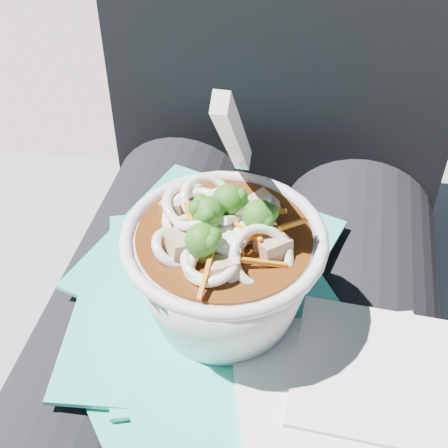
% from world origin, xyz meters
% --- Properties ---
extents(stone_ledge, '(1.04, 0.59, 0.46)m').
position_xyz_m(stone_ledge, '(0.00, 0.15, 0.23)').
color(stone_ledge, gray).
rests_on(stone_ledge, ground).
extents(lap, '(0.35, 0.48, 0.16)m').
position_xyz_m(lap, '(0.00, 0.00, 0.54)').
color(lap, black).
rests_on(lap, stone_ledge).
extents(person_body, '(0.34, 0.94, 1.01)m').
position_xyz_m(person_body, '(0.00, 0.09, 0.56)').
color(person_body, black).
rests_on(person_body, ground).
extents(plastic_bag, '(0.28, 0.34, 0.01)m').
position_xyz_m(plastic_bag, '(-0.02, -0.01, 0.62)').
color(plastic_bag, '#2BB49C').
rests_on(plastic_bag, lap).
extents(napkins, '(0.17, 0.17, 0.01)m').
position_xyz_m(napkins, '(0.09, -0.05, 0.63)').
color(napkins, silver).
rests_on(napkins, plastic_bag).
extents(udon_bowl, '(0.17, 0.17, 0.19)m').
position_xyz_m(udon_bowl, '(-0.00, 0.00, 0.68)').
color(udon_bowl, silver).
rests_on(udon_bowl, plastic_bag).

